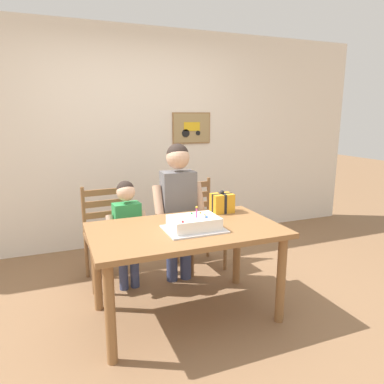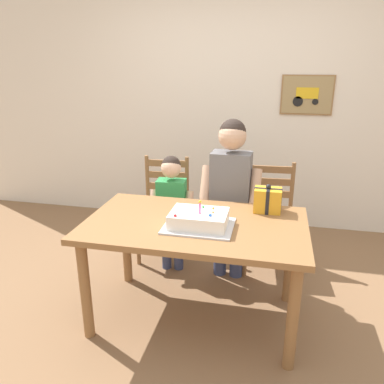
% 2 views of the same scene
% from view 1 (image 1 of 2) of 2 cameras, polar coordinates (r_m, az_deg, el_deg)
% --- Properties ---
extents(ground_plane, '(20.00, 20.00, 0.00)m').
position_cam_1_polar(ground_plane, '(3.03, -0.94, -19.27)').
color(ground_plane, '#846042').
extents(back_wall, '(6.40, 0.11, 2.60)m').
position_cam_1_polar(back_wall, '(4.37, -9.67, 8.46)').
color(back_wall, silver).
rests_on(back_wall, ground).
extents(dining_table, '(1.46, 0.86, 0.74)m').
position_cam_1_polar(dining_table, '(2.74, -0.99, -7.80)').
color(dining_table, olive).
rests_on(dining_table, ground).
extents(birthday_cake, '(0.44, 0.34, 0.19)m').
position_cam_1_polar(birthday_cake, '(2.65, 0.32, -5.17)').
color(birthday_cake, silver).
rests_on(birthday_cake, dining_table).
extents(gift_box_red_large, '(0.19, 0.14, 0.20)m').
position_cam_1_polar(gift_box_red_large, '(3.13, 4.90, -1.78)').
color(gift_box_red_large, gold).
rests_on(gift_box_red_large, dining_table).
extents(chair_left, '(0.45, 0.45, 0.92)m').
position_cam_1_polar(chair_left, '(3.49, -13.52, -6.67)').
color(chair_left, brown).
rests_on(chair_left, ground).
extents(chair_right, '(0.45, 0.45, 0.92)m').
position_cam_1_polar(chair_right, '(3.73, 1.13, -5.09)').
color(chair_right, brown).
rests_on(chair_right, ground).
extents(child_older, '(0.49, 0.28, 1.34)m').
position_cam_1_polar(child_older, '(3.30, -2.23, -1.19)').
color(child_older, '#38426B').
rests_on(child_older, ground).
extents(child_younger, '(0.38, 0.22, 1.02)m').
position_cam_1_polar(child_younger, '(3.23, -10.48, -5.24)').
color(child_younger, '#38426B').
rests_on(child_younger, ground).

